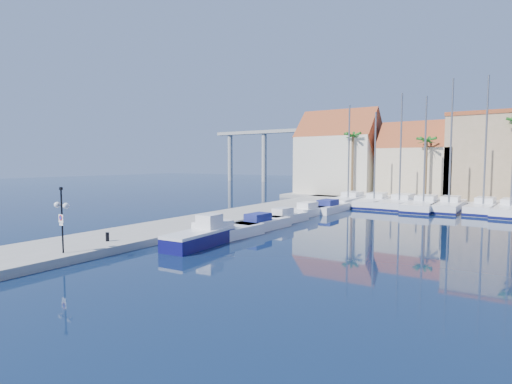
% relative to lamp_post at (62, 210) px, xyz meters
% --- Properties ---
extents(ground, '(260.00, 260.00, 0.00)m').
position_rel_lamp_post_xyz_m(ground, '(7.00, 1.86, -2.92)').
color(ground, black).
rests_on(ground, ground).
extents(quay_west, '(6.00, 77.00, 0.50)m').
position_rel_lamp_post_xyz_m(quay_west, '(-2.00, 15.36, -2.67)').
color(quay_west, gray).
rests_on(quay_west, ground).
extents(shore_north, '(54.00, 16.00, 0.50)m').
position_rel_lamp_post_xyz_m(shore_north, '(17.00, 49.86, -2.67)').
color(shore_north, gray).
rests_on(shore_north, ground).
extents(lamp_post, '(1.25, 0.37, 3.69)m').
position_rel_lamp_post_xyz_m(lamp_post, '(0.00, 0.00, 0.00)').
color(lamp_post, black).
rests_on(lamp_post, quay_west).
extents(bollard, '(0.23, 0.23, 0.57)m').
position_rel_lamp_post_xyz_m(bollard, '(-0.77, 3.45, -2.14)').
color(bollard, black).
rests_on(bollard, quay_west).
extents(fishing_boat, '(2.26, 5.83, 2.00)m').
position_rel_lamp_post_xyz_m(fishing_boat, '(3.63, 7.42, -2.26)').
color(fishing_boat, '#0E0D4F').
rests_on(fishing_boat, ground).
extents(motorboat_west_0, '(3.06, 7.61, 1.40)m').
position_rel_lamp_post_xyz_m(motorboat_west_0, '(3.29, 9.82, -2.41)').
color(motorboat_west_0, white).
rests_on(motorboat_west_0, ground).
extents(motorboat_west_1, '(2.38, 6.11, 1.40)m').
position_rel_lamp_post_xyz_m(motorboat_west_1, '(3.59, 15.04, -2.41)').
color(motorboat_west_1, white).
rests_on(motorboat_west_1, ground).
extents(motorboat_west_2, '(2.22, 5.43, 1.40)m').
position_rel_lamp_post_xyz_m(motorboat_west_2, '(3.43, 19.41, -2.41)').
color(motorboat_west_2, white).
rests_on(motorboat_west_2, ground).
extents(motorboat_west_3, '(2.43, 6.18, 1.40)m').
position_rel_lamp_post_xyz_m(motorboat_west_3, '(3.03, 25.44, -2.41)').
color(motorboat_west_3, white).
rests_on(motorboat_west_3, ground).
extents(motorboat_west_4, '(2.45, 7.25, 1.40)m').
position_rel_lamp_post_xyz_m(motorboat_west_4, '(3.66, 29.33, -2.41)').
color(motorboat_west_4, white).
rests_on(motorboat_west_4, ground).
extents(sailboat_0, '(3.03, 11.23, 12.84)m').
position_rel_lamp_post_xyz_m(sailboat_0, '(2.79, 38.10, -2.35)').
color(sailboat_0, white).
rests_on(sailboat_0, ground).
extents(sailboat_1, '(3.49, 11.11, 11.72)m').
position_rel_lamp_post_xyz_m(sailboat_1, '(6.14, 38.07, -2.36)').
color(sailboat_1, white).
rests_on(sailboat_1, ground).
extents(sailboat_2, '(3.61, 11.29, 13.74)m').
position_rel_lamp_post_xyz_m(sailboat_2, '(9.30, 38.06, -2.34)').
color(sailboat_2, white).
rests_on(sailboat_2, ground).
extents(sailboat_3, '(3.10, 11.72, 13.05)m').
position_rel_lamp_post_xyz_m(sailboat_3, '(12.12, 37.44, -2.35)').
color(sailboat_3, white).
rests_on(sailboat_3, ground).
extents(sailboat_4, '(2.81, 10.09, 14.84)m').
position_rel_lamp_post_xyz_m(sailboat_4, '(14.76, 37.73, -2.31)').
color(sailboat_4, white).
rests_on(sailboat_4, ground).
extents(sailboat_5, '(3.42, 10.20, 14.86)m').
position_rel_lamp_post_xyz_m(sailboat_5, '(18.17, 38.12, -2.30)').
color(sailboat_5, white).
rests_on(sailboat_5, ground).
extents(sailboat_6, '(3.76, 11.09, 13.59)m').
position_rel_lamp_post_xyz_m(sailboat_6, '(20.73, 37.50, -2.34)').
color(sailboat_6, white).
rests_on(sailboat_6, ground).
extents(building_0, '(12.30, 9.00, 13.50)m').
position_rel_lamp_post_xyz_m(building_0, '(-3.00, 48.86, 3.60)').
color(building_0, beige).
rests_on(building_0, shore_north).
extents(building_1, '(10.30, 8.00, 11.00)m').
position_rel_lamp_post_xyz_m(building_1, '(9.00, 48.86, 2.37)').
color(building_1, beige).
rests_on(building_1, shore_north).
extents(building_2, '(14.20, 10.20, 11.50)m').
position_rel_lamp_post_xyz_m(building_2, '(20.00, 49.86, 3.34)').
color(building_2, '#9B855F').
rests_on(building_2, shore_north).
extents(palm_0, '(2.60, 2.60, 10.15)m').
position_rel_lamp_post_xyz_m(palm_0, '(1.00, 43.86, 6.16)').
color(palm_0, brown).
rests_on(palm_0, shore_north).
extents(palm_1, '(2.60, 2.60, 9.15)m').
position_rel_lamp_post_xyz_m(palm_1, '(11.00, 43.86, 5.21)').
color(palm_1, brown).
rests_on(palm_1, shore_north).
extents(viaduct, '(48.00, 2.20, 14.45)m').
position_rel_lamp_post_xyz_m(viaduct, '(-32.07, 83.86, 7.33)').
color(viaduct, '#9E9E99').
rests_on(viaduct, ground).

